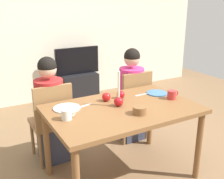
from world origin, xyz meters
TOP-DOWN VIEW (x-y plane):
  - ground_plane at (0.00, 0.00)m, footprint 7.68×7.68m
  - back_wall at (0.00, 2.60)m, footprint 6.40×0.10m
  - dining_table at (0.00, 0.00)m, footprint 1.40×0.90m
  - chair_left at (-0.51, 0.61)m, footprint 0.40×0.40m
  - chair_right at (0.52, 0.61)m, footprint 0.40×0.40m
  - person_left_child at (-0.51, 0.64)m, footprint 0.30×0.30m
  - person_right_child at (0.52, 0.64)m, footprint 0.30×0.30m
  - tv_stand at (0.49, 2.30)m, footprint 0.64×0.40m
  - tv at (0.49, 2.30)m, footprint 0.79×0.05m
  - candle_centerpiece at (-0.01, 0.05)m, footprint 0.09×0.09m
  - plate_left at (-0.47, 0.23)m, footprint 0.25×0.25m
  - plate_right at (0.53, 0.16)m, footprint 0.22×0.22m
  - mug_left at (-0.55, -0.00)m, footprint 0.13×0.09m
  - mug_right at (0.56, -0.05)m, footprint 0.13×0.09m
  - fork_left at (-0.30, 0.20)m, footprint 0.18×0.05m
  - fork_right at (0.37, 0.20)m, footprint 0.18×0.02m
  - bowl_walnuts at (0.05, -0.20)m, footprint 0.12×0.12m
  - apple_near_candle at (-0.05, 0.23)m, footprint 0.09×0.09m
  - apple_by_left_plate at (0.11, 0.22)m, footprint 0.08×0.08m

SIDE VIEW (x-z plane):
  - ground_plane at x=0.00m, z-range 0.00..0.00m
  - tv_stand at x=0.49m, z-range 0.00..0.48m
  - chair_left at x=-0.51m, z-range 0.06..0.96m
  - chair_right at x=0.52m, z-range 0.06..0.96m
  - person_left_child at x=-0.51m, z-range -0.02..1.16m
  - person_right_child at x=0.52m, z-range -0.02..1.16m
  - dining_table at x=0.00m, z-range 0.29..1.04m
  - tv at x=0.49m, z-range 0.48..0.94m
  - fork_left at x=-0.30m, z-range 0.75..0.76m
  - fork_right at x=0.37m, z-range 0.75..0.76m
  - plate_left at x=-0.47m, z-range 0.75..0.76m
  - plate_right at x=0.53m, z-range 0.75..0.76m
  - bowl_walnuts at x=0.05m, z-range 0.75..0.82m
  - apple_by_left_plate at x=0.11m, z-range 0.75..0.83m
  - apple_near_candle at x=-0.05m, z-range 0.75..0.84m
  - mug_right at x=0.56m, z-range 0.75..0.84m
  - mug_left at x=-0.55m, z-range 0.75..0.84m
  - candle_centerpiece at x=-0.01m, z-range 0.65..0.99m
  - back_wall at x=0.00m, z-range 0.00..2.60m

